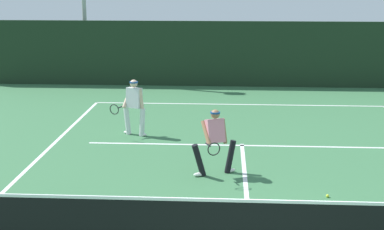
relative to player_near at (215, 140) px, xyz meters
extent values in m
cube|color=white|center=(0.69, 7.38, -0.83)|extent=(10.18, 0.10, 0.01)
cube|color=white|center=(0.69, 2.33, -0.83)|extent=(8.30, 0.10, 0.01)
cube|color=white|center=(0.69, -0.73, -0.83)|extent=(0.10, 6.40, 0.01)
cube|color=white|center=(0.69, -3.93, 0.16)|extent=(10.97, 0.03, 0.05)
cylinder|color=black|center=(0.35, 0.17, -0.45)|extent=(0.31, 0.24, 0.77)
cylinder|color=black|center=(-0.35, -0.14, -0.45)|extent=(0.37, 0.26, 0.77)
ellipsoid|color=white|center=(0.35, 0.17, -0.78)|extent=(0.28, 0.20, 0.09)
ellipsoid|color=white|center=(-0.35, -0.14, -0.78)|extent=(0.28, 0.20, 0.09)
cube|color=pink|center=(0.00, 0.01, 0.20)|extent=(0.49, 0.46, 0.57)
cylinder|color=#9E704C|center=(0.20, 0.10, 0.18)|extent=(0.19, 0.15, 0.59)
cylinder|color=#9E704C|center=(-0.20, -0.07, 0.18)|extent=(0.27, 0.46, 0.49)
sphere|color=#9E704C|center=(0.00, 0.01, 0.59)|extent=(0.20, 0.20, 0.20)
cylinder|color=#19478C|center=(0.00, 0.01, 0.62)|extent=(0.29, 0.29, 0.04)
cylinder|color=black|center=(-0.15, -0.32, -0.03)|extent=(0.13, 0.25, 0.03)
torus|color=black|center=(-0.01, -0.63, -0.03)|extent=(0.28, 0.14, 0.29)
cylinder|color=silver|center=(-2.11, 3.09, -0.43)|extent=(0.24, 0.21, 0.81)
cylinder|color=silver|center=(-2.57, 3.28, -0.43)|extent=(0.26, 0.22, 0.82)
ellipsoid|color=white|center=(-2.11, 3.09, -0.78)|extent=(0.28, 0.20, 0.09)
ellipsoid|color=white|center=(-2.57, 3.28, -0.78)|extent=(0.28, 0.20, 0.09)
cube|color=silver|center=(-2.34, 3.19, 0.26)|extent=(0.49, 0.41, 0.58)
cylinder|color=beige|center=(-2.13, 3.10, 0.23)|extent=(0.19, 0.15, 0.62)
cylinder|color=beige|center=(-2.56, 3.28, 0.23)|extent=(0.27, 0.46, 0.54)
sphere|color=beige|center=(-2.34, 3.19, 0.67)|extent=(0.22, 0.22, 0.22)
cylinder|color=#19478C|center=(-2.34, 3.19, 0.70)|extent=(0.31, 0.31, 0.04)
cylinder|color=black|center=(-2.70, 3.07, 0.02)|extent=(0.13, 0.25, 0.03)
torus|color=black|center=(-2.83, 2.75, 0.02)|extent=(0.28, 0.14, 0.29)
sphere|color=#D1E033|center=(2.33, -1.24, -0.80)|extent=(0.07, 0.07, 0.07)
cube|color=black|center=(0.69, 10.85, 0.51)|extent=(22.46, 0.12, 2.68)
camera|label=1|loc=(0.22, -12.14, 3.52)|focal=52.57mm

